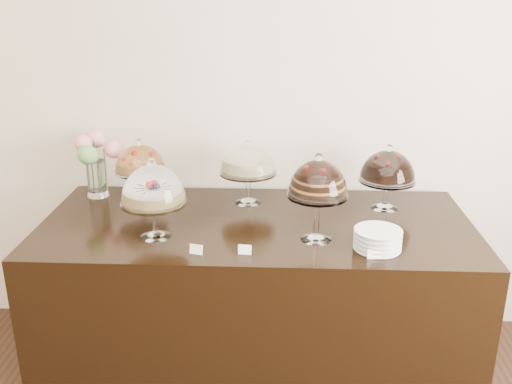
{
  "coord_description": "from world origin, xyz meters",
  "views": [
    {
      "loc": [
        0.16,
        -0.24,
        2.05
      ],
      "look_at": [
        0.04,
        2.4,
        1.08
      ],
      "focal_mm": 40.0,
      "sensor_mm": 36.0,
      "label": 1
    }
  ],
  "objects_px": {
    "cake_stand_choco_layer": "(318,182)",
    "cake_stand_fruit_tart": "(140,162)",
    "cake_stand_cheesecake": "(248,163)",
    "flower_vase": "(96,159)",
    "cake_stand_sugar_sponge": "(153,188)",
    "display_counter": "(256,298)",
    "cake_stand_dark_choco": "(388,169)",
    "plate_stack": "(378,239)"
  },
  "relations": [
    {
      "from": "cake_stand_dark_choco",
      "to": "display_counter",
      "type": "bearing_deg",
      "value": -161.89
    },
    {
      "from": "cake_stand_fruit_tart",
      "to": "cake_stand_cheesecake",
      "type": "bearing_deg",
      "value": 0.24
    },
    {
      "from": "cake_stand_sugar_sponge",
      "to": "cake_stand_choco_layer",
      "type": "bearing_deg",
      "value": 0.15
    },
    {
      "from": "cake_stand_cheesecake",
      "to": "flower_vase",
      "type": "xyz_separation_m",
      "value": [
        -0.86,
        0.07,
        -0.01
      ]
    },
    {
      "from": "display_counter",
      "to": "plate_stack",
      "type": "xyz_separation_m",
      "value": [
        0.57,
        -0.3,
        0.5
      ]
    },
    {
      "from": "display_counter",
      "to": "plate_stack",
      "type": "bearing_deg",
      "value": -27.46
    },
    {
      "from": "cake_stand_choco_layer",
      "to": "cake_stand_fruit_tart",
      "type": "xyz_separation_m",
      "value": [
        -0.95,
        0.47,
        -0.06
      ]
    },
    {
      "from": "cake_stand_dark_choco",
      "to": "plate_stack",
      "type": "bearing_deg",
      "value": -102.97
    },
    {
      "from": "cake_stand_sugar_sponge",
      "to": "cake_stand_fruit_tart",
      "type": "relative_size",
      "value": 1.1
    },
    {
      "from": "display_counter",
      "to": "cake_stand_choco_layer",
      "type": "distance_m",
      "value": 0.82
    },
    {
      "from": "cake_stand_choco_layer",
      "to": "cake_stand_fruit_tart",
      "type": "height_order",
      "value": "cake_stand_choco_layer"
    },
    {
      "from": "cake_stand_sugar_sponge",
      "to": "plate_stack",
      "type": "relative_size",
      "value": 1.86
    },
    {
      "from": "cake_stand_cheesecake",
      "to": "cake_stand_dark_choco",
      "type": "height_order",
      "value": "cake_stand_cheesecake"
    },
    {
      "from": "display_counter",
      "to": "cake_stand_fruit_tart",
      "type": "relative_size",
      "value": 6.13
    },
    {
      "from": "cake_stand_sugar_sponge",
      "to": "flower_vase",
      "type": "height_order",
      "value": "cake_stand_sugar_sponge"
    },
    {
      "from": "cake_stand_sugar_sponge",
      "to": "cake_stand_dark_choco",
      "type": "bearing_deg",
      "value": 20.14
    },
    {
      "from": "cake_stand_choco_layer",
      "to": "cake_stand_cheesecake",
      "type": "xyz_separation_m",
      "value": [
        -0.35,
        0.47,
        -0.06
      ]
    },
    {
      "from": "display_counter",
      "to": "cake_stand_cheesecake",
      "type": "bearing_deg",
      "value": 102.24
    },
    {
      "from": "cake_stand_cheesecake",
      "to": "plate_stack",
      "type": "bearing_deg",
      "value": -42.13
    },
    {
      "from": "cake_stand_cheesecake",
      "to": "flower_vase",
      "type": "height_order",
      "value": "flower_vase"
    },
    {
      "from": "cake_stand_dark_choco",
      "to": "plate_stack",
      "type": "height_order",
      "value": "cake_stand_dark_choco"
    },
    {
      "from": "flower_vase",
      "to": "plate_stack",
      "type": "height_order",
      "value": "flower_vase"
    },
    {
      "from": "display_counter",
      "to": "plate_stack",
      "type": "distance_m",
      "value": 0.81
    },
    {
      "from": "cake_stand_cheesecake",
      "to": "cake_stand_dark_choco",
      "type": "bearing_deg",
      "value": -3.61
    },
    {
      "from": "cake_stand_choco_layer",
      "to": "flower_vase",
      "type": "relative_size",
      "value": 1.18
    },
    {
      "from": "cake_stand_sugar_sponge",
      "to": "cake_stand_cheesecake",
      "type": "height_order",
      "value": "cake_stand_sugar_sponge"
    },
    {
      "from": "display_counter",
      "to": "cake_stand_cheesecake",
      "type": "distance_m",
      "value": 0.74
    },
    {
      "from": "cake_stand_dark_choco",
      "to": "cake_stand_fruit_tart",
      "type": "height_order",
      "value": "cake_stand_fruit_tart"
    },
    {
      "from": "cake_stand_sugar_sponge",
      "to": "plate_stack",
      "type": "bearing_deg",
      "value": -5.11
    },
    {
      "from": "cake_stand_sugar_sponge",
      "to": "cake_stand_choco_layer",
      "type": "height_order",
      "value": "cake_stand_choco_layer"
    },
    {
      "from": "cake_stand_choco_layer",
      "to": "cake_stand_sugar_sponge",
      "type": "bearing_deg",
      "value": -179.85
    },
    {
      "from": "cake_stand_cheesecake",
      "to": "display_counter",
      "type": "bearing_deg",
      "value": -77.76
    },
    {
      "from": "cake_stand_sugar_sponge",
      "to": "cake_stand_choco_layer",
      "type": "distance_m",
      "value": 0.77
    },
    {
      "from": "cake_stand_cheesecake",
      "to": "cake_stand_fruit_tart",
      "type": "relative_size",
      "value": 1.0
    },
    {
      "from": "display_counter",
      "to": "cake_stand_sugar_sponge",
      "type": "relative_size",
      "value": 5.59
    },
    {
      "from": "cake_stand_sugar_sponge",
      "to": "cake_stand_cheesecake",
      "type": "relative_size",
      "value": 1.09
    },
    {
      "from": "display_counter",
      "to": "cake_stand_fruit_tart",
      "type": "distance_m",
      "value": 0.98
    },
    {
      "from": "flower_vase",
      "to": "display_counter",
      "type": "bearing_deg",
      "value": -20.16
    },
    {
      "from": "display_counter",
      "to": "cake_stand_cheesecake",
      "type": "height_order",
      "value": "cake_stand_cheesecake"
    },
    {
      "from": "cake_stand_sugar_sponge",
      "to": "cake_stand_dark_choco",
      "type": "xyz_separation_m",
      "value": [
        1.17,
        0.43,
        -0.02
      ]
    },
    {
      "from": "cake_stand_fruit_tart",
      "to": "plate_stack",
      "type": "xyz_separation_m",
      "value": [
        1.22,
        -0.57,
        -0.18
      ]
    },
    {
      "from": "display_counter",
      "to": "flower_vase",
      "type": "bearing_deg",
      "value": 159.84
    }
  ]
}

